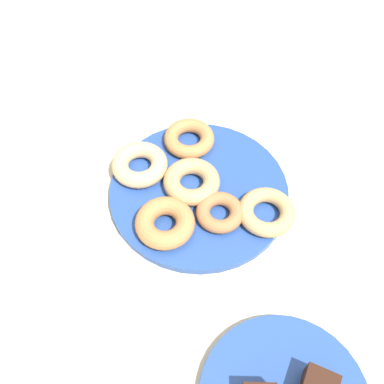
{
  "coord_description": "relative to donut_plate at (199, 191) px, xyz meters",
  "views": [
    {
      "loc": [
        -0.15,
        0.41,
        0.61
      ],
      "look_at": [
        0.0,
        0.03,
        0.04
      ],
      "focal_mm": 42.43,
      "sensor_mm": 36.0,
      "label": 1
    }
  ],
  "objects": [
    {
      "name": "ground_plane",
      "position": [
        0.0,
        0.0,
        -0.01
      ],
      "size": [
        2.4,
        2.4,
        0.0
      ],
      "primitive_type": "plane",
      "color": "beige"
    },
    {
      "name": "donut_plate",
      "position": [
        0.0,
        0.0,
        0.0
      ],
      "size": [
        0.29,
        0.29,
        0.01
      ],
      "primitive_type": "cylinder",
      "color": "#284C9E",
      "rests_on": "ground_plane"
    },
    {
      "name": "donut_0",
      "position": [
        -0.12,
        0.01,
        0.02
      ],
      "size": [
        0.1,
        0.1,
        0.02
      ],
      "primitive_type": "torus",
      "rotation": [
        0.0,
        0.0,
        3.29
      ],
      "color": "tan",
      "rests_on": "donut_plate"
    },
    {
      "name": "donut_1",
      "position": [
        0.05,
        -0.09,
        0.02
      ],
      "size": [
        0.11,
        0.11,
        0.02
      ],
      "primitive_type": "torus",
      "rotation": [
        0.0,
        0.0,
        6.02
      ],
      "color": "#C6844C",
      "rests_on": "donut_plate"
    },
    {
      "name": "donut_2",
      "position": [
        0.11,
        0.0,
        0.02
      ],
      "size": [
        0.12,
        0.12,
        0.03
      ],
      "primitive_type": "torus",
      "rotation": [
        0.0,
        0.0,
        4.31
      ],
      "color": "#EABC84",
      "rests_on": "donut_plate"
    },
    {
      "name": "donut_3",
      "position": [
        0.01,
        0.0,
        0.02
      ],
      "size": [
        0.12,
        0.12,
        0.03
      ],
      "primitive_type": "torus",
      "rotation": [
        0.0,
        0.0,
        4.33
      ],
      "color": "tan",
      "rests_on": "donut_plate"
    },
    {
      "name": "donut_4",
      "position": [
        -0.05,
        0.04,
        0.02
      ],
      "size": [
        0.11,
        0.11,
        0.02
      ],
      "primitive_type": "torus",
      "rotation": [
        0.0,
        0.0,
        2.42
      ],
      "color": "#B27547",
      "rests_on": "donut_plate"
    },
    {
      "name": "donut_5",
      "position": [
        0.02,
        0.09,
        0.02
      ],
      "size": [
        0.13,
        0.13,
        0.03
      ],
      "primitive_type": "torus",
      "rotation": [
        0.0,
        0.0,
        2.32
      ],
      "color": "#C6844C",
      "rests_on": "donut_plate"
    }
  ]
}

